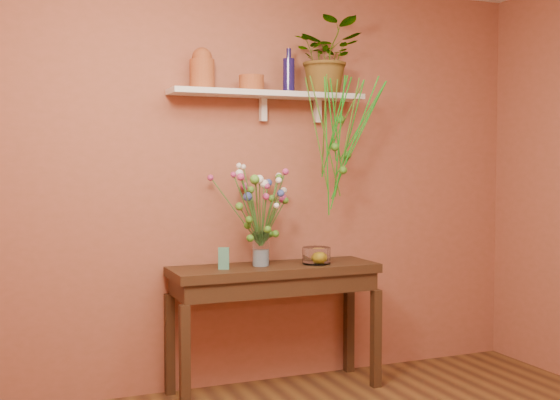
# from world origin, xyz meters

# --- Properties ---
(room) EXTENTS (4.04, 4.04, 2.70)m
(room) POSITION_xyz_m (0.00, 0.00, 1.35)
(room) COLOR brown
(room) RESTS_ON ground
(sideboard) EXTENTS (1.35, 0.43, 0.82)m
(sideboard) POSITION_xyz_m (0.05, 1.76, 0.70)
(sideboard) COLOR #3B2613
(sideboard) RESTS_ON ground
(wall_shelf) EXTENTS (1.30, 0.24, 0.19)m
(wall_shelf) POSITION_xyz_m (0.06, 1.87, 1.92)
(wall_shelf) COLOR white
(wall_shelf) RESTS_ON room
(terracotta_jug) EXTENTS (0.16, 0.16, 0.26)m
(terracotta_jug) POSITION_xyz_m (-0.39, 1.89, 2.06)
(terracotta_jug) COLOR #994E2B
(terracotta_jug) RESTS_ON wall_shelf
(terracotta_pot) EXTENTS (0.21, 0.21, 0.10)m
(terracotta_pot) POSITION_xyz_m (-0.07, 1.85, 1.99)
(terracotta_pot) COLOR #994E2B
(terracotta_pot) RESTS_ON wall_shelf
(blue_bottle) EXTENTS (0.10, 0.10, 0.28)m
(blue_bottle) POSITION_xyz_m (0.19, 1.86, 2.05)
(blue_bottle) COLOR #171146
(blue_bottle) RESTS_ON wall_shelf
(spider_plant) EXTENTS (0.56, 0.52, 0.49)m
(spider_plant) POSITION_xyz_m (0.47, 1.86, 2.18)
(spider_plant) COLOR #3E791D
(spider_plant) RESTS_ON wall_shelf
(plant_fronds) EXTENTS (0.61, 0.41, 0.89)m
(plant_fronds) POSITION_xyz_m (0.49, 1.70, 1.64)
(plant_fronds) COLOR #3E791D
(plant_fronds) RESTS_ON wall_shelf
(glass_vase) EXTENTS (0.11, 0.11, 0.22)m
(glass_vase) POSITION_xyz_m (-0.04, 1.77, 0.91)
(glass_vase) COLOR white
(glass_vase) RESTS_ON sideboard
(bouquet) EXTENTS (0.55, 0.56, 0.53)m
(bouquet) POSITION_xyz_m (-0.05, 1.76, 1.26)
(bouquet) COLOR #386B28
(bouquet) RESTS_ON glass_vase
(glass_bowl) EXTENTS (0.18, 0.18, 0.11)m
(glass_bowl) POSITION_xyz_m (0.33, 1.72, 0.87)
(glass_bowl) COLOR white
(glass_bowl) RESTS_ON sideboard
(lemon) EXTENTS (0.08, 0.08, 0.08)m
(lemon) POSITION_xyz_m (0.33, 1.70, 0.86)
(lemon) COLOR yellow
(lemon) RESTS_ON glass_bowl
(carton) EXTENTS (0.08, 0.07, 0.13)m
(carton) POSITION_xyz_m (-0.30, 1.74, 0.88)
(carton) COLOR #346B80
(carton) RESTS_ON sideboard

